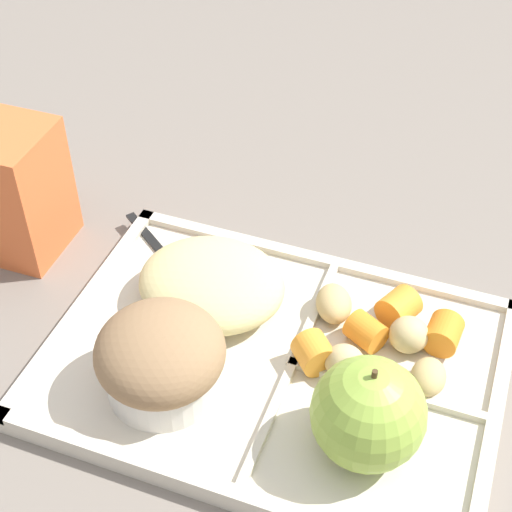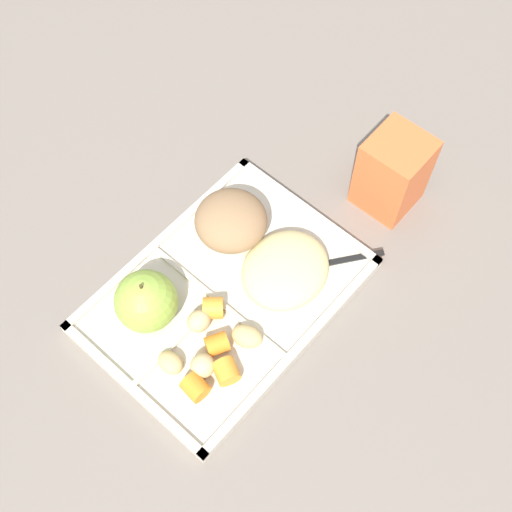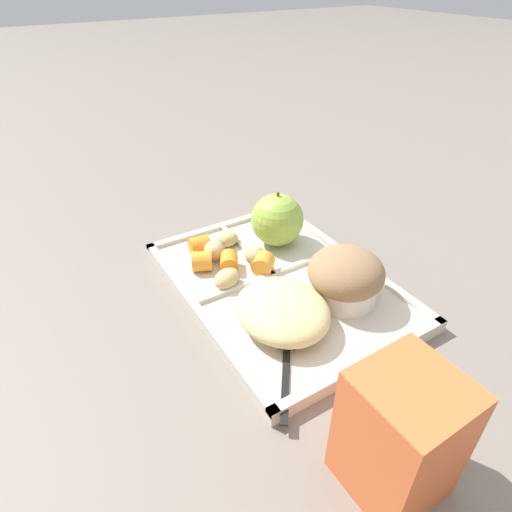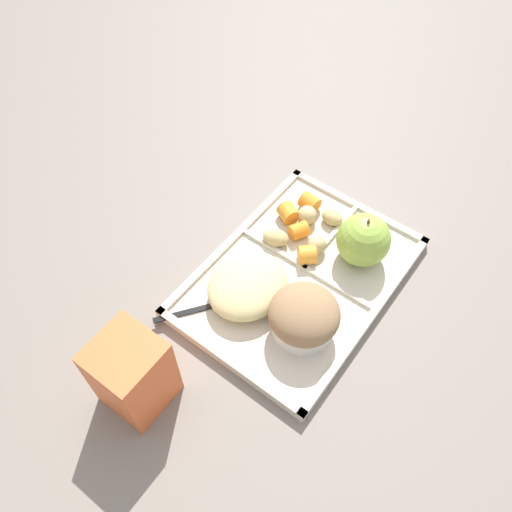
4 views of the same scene
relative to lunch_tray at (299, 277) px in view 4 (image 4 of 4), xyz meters
The scene contains 18 objects.
ground 0.01m from the lunch_tray, ahead, with size 6.00×6.00×0.00m, color slate.
lunch_tray is the anchor object (origin of this frame).
green_apple 0.10m from the lunch_tray, 148.00° to the left, with size 0.07×0.07×0.08m.
bran_muffin 0.09m from the lunch_tray, 36.92° to the left, with size 0.09×0.09×0.06m.
carrot_slice_back 0.03m from the lunch_tray, 167.26° to the right, with size 0.03×0.03×0.02m, color orange.
carrot_slice_tilted 0.07m from the lunch_tray, 144.75° to the right, with size 0.02×0.02×0.03m, color orange.
carrot_slice_large 0.12m from the lunch_tray, 152.67° to the right, with size 0.02×0.02×0.03m, color orange.
carrot_slice_small 0.10m from the lunch_tray, 136.22° to the right, with size 0.03×0.03×0.03m, color orange.
potato_chunk_wedge 0.11m from the lunch_tray, behind, with size 0.02×0.03×0.02m, color tan.
potato_chunk_large 0.05m from the lunch_tray, behind, with size 0.03×0.03×0.03m, color tan.
potato_chunk_small 0.07m from the lunch_tray, 114.04° to the right, with size 0.04×0.03×0.02m, color tan.
potato_chunk_browned 0.10m from the lunch_tray, 152.07° to the right, with size 0.03×0.03×0.03m, color tan.
egg_noodle_pile 0.08m from the lunch_tray, 30.98° to the right, with size 0.11×0.10×0.04m, color #D6C684.
meatball_side 0.06m from the lunch_tray, ahead, with size 0.03×0.03×0.03m, color brown.
meatball_front 0.08m from the lunch_tray, 41.30° to the right, with size 0.03×0.03×0.03m, color brown.
meatball_center 0.09m from the lunch_tray, 31.92° to the right, with size 0.03×0.03×0.03m, color #755B4C.
plastic_fork 0.12m from the lunch_tray, 29.67° to the right, with size 0.13×0.10×0.00m.
milk_carton 0.26m from the lunch_tray, 13.45° to the right, with size 0.07×0.07×0.11m, color orange.
Camera 4 is at (0.34, 0.19, 0.59)m, focal length 36.15 mm.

